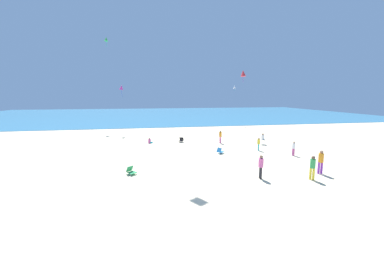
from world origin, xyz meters
name	(u,v)px	position (x,y,z in m)	size (l,w,h in m)	color
ground_plane	(188,149)	(0.00, 10.00, 0.00)	(120.00, 120.00, 0.00)	beige
ocean_water	(166,114)	(0.00, 56.07, 0.03)	(120.00, 60.00, 0.05)	teal
beach_chair_near_camera	(220,151)	(2.84, 7.36, 0.27)	(0.83, 0.78, 0.60)	#2370B2
beach_chair_mid_beach	(181,140)	(-0.30, 13.42, 0.26)	(0.70, 0.82, 0.58)	black
beach_chair_far_right	(131,171)	(-5.30, 2.98, 0.26)	(0.83, 0.85, 0.60)	#2D9956
person_0	(313,166)	(7.00, -0.23, 0.97)	(0.47, 0.47, 1.67)	yellow
person_1	(261,165)	(3.63, 0.56, 0.96)	(0.39, 0.39, 1.67)	black
person_2	(150,141)	(-4.13, 13.50, 0.25)	(0.56, 0.36, 0.67)	#D8599E
person_3	(263,137)	(10.47, 13.21, 0.30)	(0.66, 0.72, 0.81)	white
person_4	(259,143)	(7.17, 7.88, 0.80)	(0.36, 0.36, 1.39)	#19ADB2
person_5	(294,147)	(9.55, 5.49, 0.80)	(0.32, 0.32, 1.39)	#D8599E
person_6	(220,136)	(4.30, 12.05, 0.89)	(0.32, 0.32, 1.55)	#D8599E
person_7	(321,160)	(8.40, 0.68, 1.02)	(0.44, 0.44, 1.77)	purple
kite_green	(106,39)	(-11.32, 28.29, 15.32)	(0.79, 0.86, 1.69)	green
kite_red	(243,73)	(8.32, 15.32, 8.66)	(0.89, 0.95, 1.69)	red
kite_white	(235,87)	(12.01, 28.05, 7.35)	(0.79, 0.79, 1.07)	white
kite_magenta	(121,87)	(-8.25, 21.55, 6.91)	(0.79, 0.68, 1.76)	#DB3DA8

